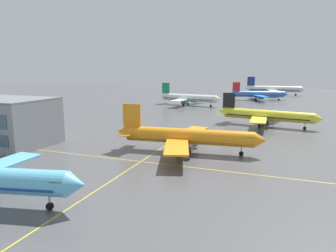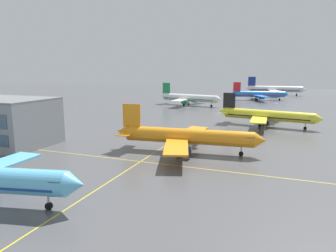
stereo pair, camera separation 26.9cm
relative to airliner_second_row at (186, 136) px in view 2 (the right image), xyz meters
name	(u,v)px [view 2 (the right image)]	position (x,y,z in m)	size (l,w,h in m)	color
airliner_second_row	(186,136)	(0.00, 0.00, 0.00)	(32.90, 28.24, 10.22)	orange
airliner_third_row	(266,115)	(14.57, 38.58, -0.04)	(32.39, 27.58, 10.10)	yellow
airliner_far_left_stand	(189,98)	(-25.06, 84.92, 0.25)	(35.00, 29.73, 10.95)	white
airliner_far_right_stand	(259,94)	(6.01, 124.04, 0.08)	(33.08, 28.21, 10.45)	blue
airliner_distant_taxiway	(275,89)	(13.52, 164.54, 0.85)	(40.84, 35.23, 12.71)	white
taxiway_markings	(77,203)	(-6.25, -29.78, -3.49)	(136.94, 87.83, 0.01)	yellow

